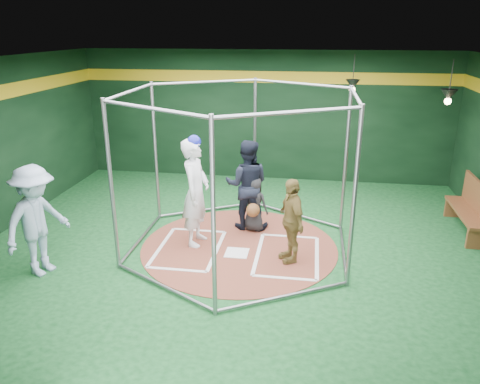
% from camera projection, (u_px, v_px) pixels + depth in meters
% --- Properties ---
extents(room_shell, '(10.10, 9.10, 3.53)m').
position_uv_depth(room_shell, '(239.00, 160.00, 8.55)').
color(room_shell, '#0D3D19').
rests_on(room_shell, ground).
extents(clay_disc, '(3.80, 3.80, 0.01)m').
position_uv_depth(clay_disc, '(239.00, 246.00, 9.12)').
color(clay_disc, brown).
rests_on(clay_disc, ground).
extents(home_plate, '(0.43, 0.43, 0.01)m').
position_uv_depth(home_plate, '(237.00, 253.00, 8.84)').
color(home_plate, white).
rests_on(home_plate, clay_disc).
extents(batter_box_left, '(1.17, 1.77, 0.01)m').
position_uv_depth(batter_box_left, '(189.00, 248.00, 9.02)').
color(batter_box_left, white).
rests_on(batter_box_left, clay_disc).
extents(batter_box_right, '(1.17, 1.77, 0.01)m').
position_uv_depth(batter_box_right, '(287.00, 255.00, 8.75)').
color(batter_box_right, white).
rests_on(batter_box_right, clay_disc).
extents(batting_cage, '(4.05, 4.67, 3.00)m').
position_uv_depth(batting_cage, '(239.00, 173.00, 8.62)').
color(batting_cage, gray).
rests_on(batting_cage, ground).
extents(pendant_lamp_near, '(0.34, 0.34, 0.90)m').
position_uv_depth(pendant_lamp_near, '(353.00, 85.00, 11.24)').
color(pendant_lamp_near, black).
rests_on(pendant_lamp_near, room_shell).
extents(pendant_lamp_far, '(0.34, 0.34, 0.90)m').
position_uv_depth(pendant_lamp_far, '(449.00, 95.00, 9.49)').
color(pendant_lamp_far, black).
rests_on(pendant_lamp_far, room_shell).
extents(batter_figure, '(0.56, 0.80, 2.17)m').
position_uv_depth(batter_figure, '(196.00, 191.00, 8.93)').
color(batter_figure, white).
rests_on(batter_figure, clay_disc).
extents(visitor_leopard, '(0.73, 0.99, 1.56)m').
position_uv_depth(visitor_leopard, '(291.00, 220.00, 8.34)').
color(visitor_leopard, '#A38946').
rests_on(visitor_leopard, clay_disc).
extents(catcher_figure, '(0.65, 0.65, 1.15)m').
position_uv_depth(catcher_figure, '(254.00, 205.00, 9.66)').
color(catcher_figure, black).
rests_on(catcher_figure, clay_disc).
extents(umpire, '(0.96, 0.77, 1.90)m').
position_uv_depth(umpire, '(247.00, 185.00, 9.70)').
color(umpire, black).
rests_on(umpire, clay_disc).
extents(bystander_blue, '(1.08, 1.42, 1.94)m').
position_uv_depth(bystander_blue, '(37.00, 221.00, 7.86)').
color(bystander_blue, '#9AB1CC').
rests_on(bystander_blue, ground).
extents(dugout_bench, '(0.43, 1.85, 1.08)m').
position_uv_depth(dugout_bench, '(472.00, 207.00, 9.62)').
color(dugout_bench, brown).
rests_on(dugout_bench, ground).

